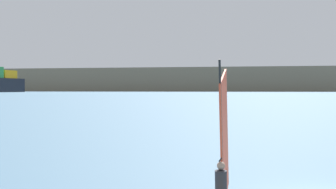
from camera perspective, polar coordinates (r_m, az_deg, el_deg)
name	(u,v)px	position (r m, az deg, el deg)	size (l,w,h in m)	color
windsurfer	(222,167)	(15.03, 5.70, -7.58)	(0.92, 3.93, 4.12)	orange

